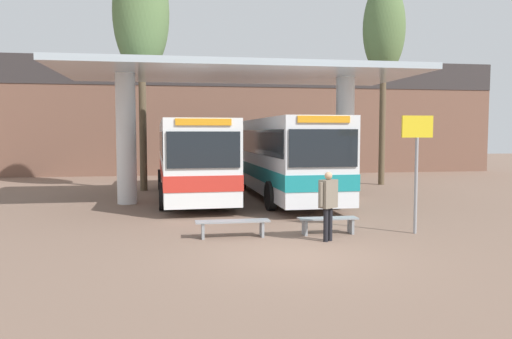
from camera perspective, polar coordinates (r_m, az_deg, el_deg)
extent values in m
plane|color=#755B4C|center=(11.63, 4.13, -9.71)|extent=(100.00, 100.00, 0.00)
cube|color=brown|center=(33.53, -4.89, 6.01)|extent=(40.00, 0.50, 7.71)
cube|color=#332D2D|center=(33.75, -4.92, 10.99)|extent=(40.00, 0.58, 1.85)
cylinder|color=silver|center=(20.23, -14.61, 3.38)|extent=(0.77, 0.77, 5.10)
cylinder|color=silver|center=(21.37, 10.11, 3.49)|extent=(0.77, 0.77, 5.10)
cube|color=#A8B7C1|center=(20.46, -1.92, 11.01)|extent=(13.96, 6.53, 0.24)
cube|color=white|center=(21.77, -7.38, 1.57)|extent=(2.97, 11.30, 2.96)
cube|color=black|center=(21.75, -7.40, 3.05)|extent=(2.99, 10.86, 0.95)
cube|color=red|center=(21.81, -7.37, -0.17)|extent=(3.01, 11.34, 0.53)
cube|color=black|center=(16.13, -5.98, 2.25)|extent=(2.37, 0.14, 1.18)
cube|color=orange|center=(16.13, -6.01, 5.43)|extent=(1.80, 0.11, 0.22)
cylinder|color=black|center=(18.36, -10.60, -3.03)|extent=(0.32, 1.02, 1.01)
cylinder|color=black|center=(18.57, -2.61, -2.88)|extent=(0.32, 1.02, 1.01)
cylinder|color=black|center=(24.88, -10.82, -1.14)|extent=(0.32, 1.02, 1.01)
cylinder|color=black|center=(25.04, -4.91, -1.05)|extent=(0.32, 1.02, 1.01)
cube|color=silver|center=(21.64, 2.89, 1.72)|extent=(2.69, 11.67, 3.02)
cube|color=black|center=(21.63, 2.89, 3.24)|extent=(2.72, 11.21, 0.97)
cube|color=teal|center=(21.68, 2.88, -0.07)|extent=(2.73, 11.71, 0.54)
cube|color=black|center=(16.00, 7.74, 2.43)|extent=(2.28, 0.10, 1.21)
cube|color=orange|center=(16.00, 7.77, 5.72)|extent=(1.73, 0.08, 0.22)
cylinder|color=black|center=(17.98, 1.69, -3.02)|extent=(0.30, 1.07, 1.07)
cylinder|color=black|center=(18.65, 9.15, -2.81)|extent=(0.30, 1.07, 1.07)
cylinder|color=black|center=(24.63, -1.65, -1.06)|extent=(0.30, 1.07, 1.07)
cylinder|color=black|center=(25.13, 3.93, -0.96)|extent=(0.30, 1.07, 1.07)
cube|color=gray|center=(13.40, -2.69, -5.92)|extent=(1.99, 0.44, 0.04)
cube|color=gray|center=(13.37, -6.10, -6.96)|extent=(0.07, 0.37, 0.42)
cube|color=gray|center=(13.55, 0.68, -6.79)|extent=(0.07, 0.37, 0.42)
cube|color=gray|center=(13.95, 8.23, -5.55)|extent=(1.65, 0.44, 0.04)
cube|color=gray|center=(13.81, 5.59, -6.60)|extent=(0.07, 0.37, 0.42)
cube|color=gray|center=(14.20, 10.78, -6.35)|extent=(0.07, 0.37, 0.42)
cylinder|color=gray|center=(14.48, 17.81, -1.79)|extent=(0.09, 0.09, 2.67)
cube|color=gold|center=(14.41, 17.96, 4.69)|extent=(0.90, 0.06, 0.60)
cylinder|color=black|center=(13.00, 7.98, -6.29)|extent=(0.18, 0.18, 0.87)
cylinder|color=black|center=(13.12, 8.45, -6.19)|extent=(0.18, 0.18, 0.87)
cube|color=#706656|center=(12.94, 8.26, -2.76)|extent=(0.54, 0.47, 0.73)
sphere|color=tan|center=(12.89, 8.28, -0.71)|extent=(0.20, 0.20, 0.20)
cylinder|color=#706656|center=(12.72, 7.43, -2.84)|extent=(0.13, 0.13, 0.62)
cylinder|color=#706656|center=(13.15, 9.05, -2.62)|extent=(0.13, 0.13, 0.62)
cylinder|color=brown|center=(24.73, -12.82, 5.60)|extent=(0.35, 0.35, 6.88)
ellipsoid|color=#516B3D|center=(25.37, -13.01, 17.07)|extent=(2.66, 2.66, 5.84)
cylinder|color=brown|center=(27.70, 14.24, 5.54)|extent=(0.33, 0.33, 6.99)
ellipsoid|color=#516B3D|center=(28.24, 14.42, 15.39)|extent=(2.21, 2.21, 4.87)
cube|color=silver|center=(31.02, -1.18, 0.47)|extent=(4.51, 2.11, 1.10)
cube|color=#1E2328|center=(30.98, -1.19, 2.14)|extent=(2.53, 1.83, 0.70)
cylinder|color=black|center=(32.25, 0.85, -0.20)|extent=(0.64, 0.26, 0.63)
cylinder|color=black|center=(30.49, 1.68, -0.46)|extent=(0.64, 0.26, 0.63)
cylinder|color=black|center=(31.70, -3.94, -0.29)|extent=(0.64, 0.26, 0.63)
cylinder|color=black|center=(29.91, -3.38, -0.55)|extent=(0.64, 0.26, 0.63)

